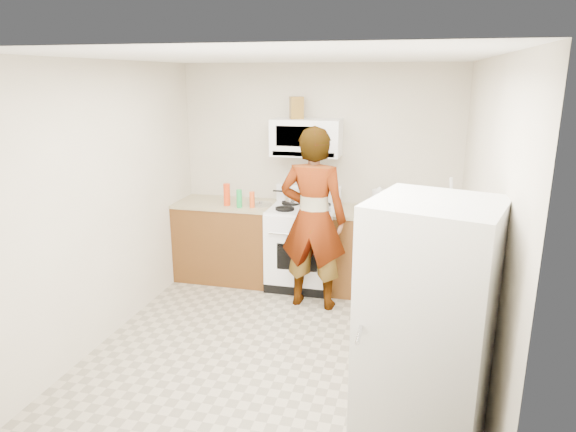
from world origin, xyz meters
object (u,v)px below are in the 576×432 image
(person, at_px, (313,219))
(saucepan, at_px, (295,196))
(fridge, at_px, (427,340))
(kettle, at_px, (379,199))
(microwave, at_px, (307,137))
(gas_range, at_px, (303,245))

(person, relative_size, saucepan, 7.92)
(fridge, height_order, kettle, fridge)
(microwave, relative_size, saucepan, 3.18)
(microwave, height_order, person, microwave)
(microwave, relative_size, fridge, 0.45)
(microwave, bearing_deg, person, -71.69)
(gas_range, distance_m, saucepan, 0.58)
(gas_range, xyz_separation_m, microwave, (0.00, 0.13, 1.21))
(kettle, bearing_deg, fridge, -75.04)
(kettle, height_order, saucepan, kettle)
(gas_range, height_order, microwave, microwave)
(saucepan, bearing_deg, gas_range, -51.65)
(fridge, bearing_deg, person, 133.86)
(microwave, height_order, fridge, microwave)
(kettle, distance_m, saucepan, 0.96)
(saucepan, bearing_deg, kettle, 1.09)
(gas_range, bearing_deg, fridge, -63.15)
(gas_range, relative_size, person, 0.60)
(person, xyz_separation_m, saucepan, (-0.35, 0.68, 0.07))
(fridge, distance_m, saucepan, 3.14)
(microwave, relative_size, kettle, 3.86)
(fridge, xyz_separation_m, kettle, (-0.49, 2.80, 0.18))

